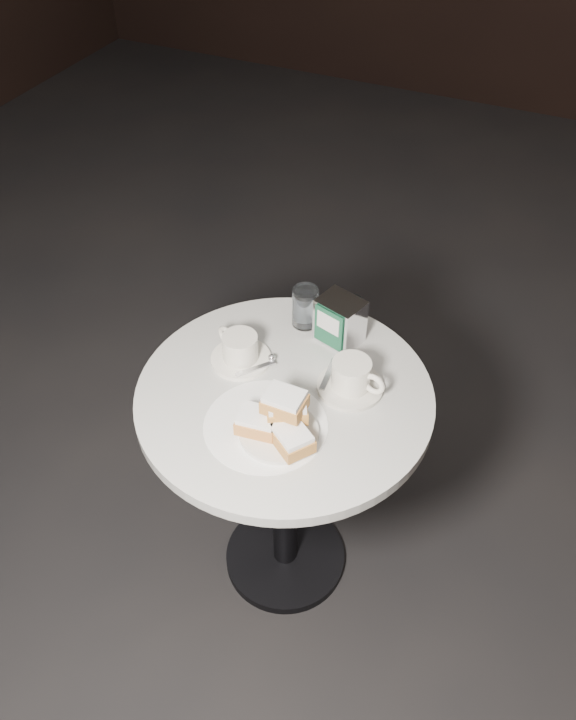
# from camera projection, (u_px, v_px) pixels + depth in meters

# --- Properties ---
(ground) EXTENTS (7.00, 7.00, 0.00)m
(ground) POSITION_uv_depth(u_px,v_px,m) (285.00, 559.00, 2.15)
(ground) COLOR black
(ground) RESTS_ON ground
(cafe_table) EXTENTS (0.70, 0.70, 0.74)m
(cafe_table) POSITION_uv_depth(u_px,v_px,m) (285.00, 446.00, 1.77)
(cafe_table) COLOR black
(cafe_table) RESTS_ON ground
(sugar_spill) EXTENTS (0.28, 0.28, 0.00)m
(sugar_spill) POSITION_uv_depth(u_px,v_px,m) (266.00, 425.00, 1.56)
(sugar_spill) COLOR white
(sugar_spill) RESTS_ON cafe_table
(beignet_plate) EXTENTS (0.21, 0.21, 0.11)m
(beignet_plate) POSITION_uv_depth(u_px,v_px,m) (280.00, 422.00, 1.51)
(beignet_plate) COLOR silver
(beignet_plate) RESTS_ON cafe_table
(coffee_cup_left) EXTENTS (0.19, 0.19, 0.08)m
(coffee_cup_left) POSITION_uv_depth(u_px,v_px,m) (240.00, 350.00, 1.69)
(coffee_cup_left) COLOR white
(coffee_cup_left) RESTS_ON cafe_table
(coffee_cup_right) EXTENTS (0.18, 0.18, 0.08)m
(coffee_cup_right) POSITION_uv_depth(u_px,v_px,m) (352.00, 378.00, 1.62)
(coffee_cup_right) COLOR beige
(coffee_cup_right) RESTS_ON cafe_table
(water_glass_left) EXTENTS (0.08, 0.08, 0.11)m
(water_glass_left) POSITION_uv_depth(u_px,v_px,m) (305.00, 307.00, 1.78)
(water_glass_left) COLOR silver
(water_glass_left) RESTS_ON cafe_table
(water_glass_right) EXTENTS (0.08, 0.08, 0.11)m
(water_glass_right) POSITION_uv_depth(u_px,v_px,m) (349.00, 320.00, 1.74)
(water_glass_right) COLOR white
(water_glass_right) RESTS_ON cafe_table
(napkin_dispenser) EXTENTS (0.13, 0.11, 0.12)m
(napkin_dispenser) POSITION_uv_depth(u_px,v_px,m) (340.00, 321.00, 1.73)
(napkin_dispenser) COLOR silver
(napkin_dispenser) RESTS_ON cafe_table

